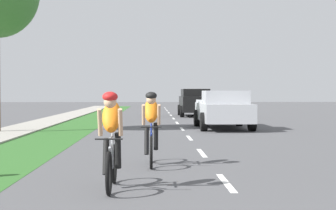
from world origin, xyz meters
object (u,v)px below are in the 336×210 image
(cyclist_trailing, at_px, (151,128))
(pickup_silver, at_px, (223,109))
(suv_black, at_px, (195,102))
(cyclist_lead, at_px, (111,139))

(cyclist_trailing, distance_m, pickup_silver, 11.38)
(pickup_silver, xyz_separation_m, suv_black, (-0.22, 11.58, 0.12))
(pickup_silver, relative_size, suv_black, 1.09)
(cyclist_lead, relative_size, pickup_silver, 0.34)
(cyclist_lead, relative_size, cyclist_trailing, 1.00)
(cyclist_lead, distance_m, pickup_silver, 14.08)
(pickup_silver, height_order, suv_black, suv_black)
(cyclist_lead, relative_size, suv_black, 0.37)
(cyclist_lead, xyz_separation_m, suv_black, (3.50, 25.16, 0.14))
(suv_black, bearing_deg, pickup_silver, -88.90)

